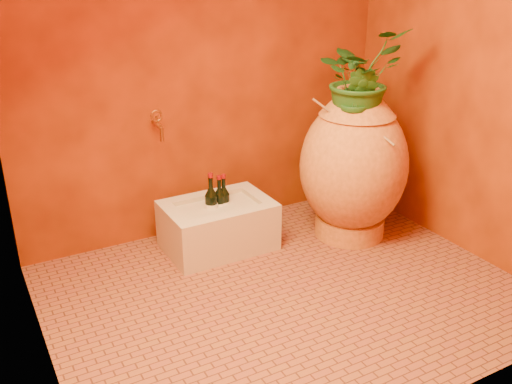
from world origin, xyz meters
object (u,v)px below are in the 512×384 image
wine_bottle_c (224,203)px  wall_tap (158,123)px  stone_basin (218,226)px  wine_bottle_a (211,206)px  amphora (354,165)px  wine_bottle_b (220,204)px

wine_bottle_c → wall_tap: (-0.33, 0.21, 0.51)m
stone_basin → wine_bottle_c: bearing=31.2°
wine_bottle_a → wine_bottle_c: wine_bottle_a is taller
stone_basin → amphora: bearing=-16.7°
amphora → wine_bottle_a: size_ratio=2.96×
wine_bottle_b → wine_bottle_c: same height
stone_basin → wall_tap: (-0.26, 0.25, 0.64)m
stone_basin → wall_tap: wall_tap is taller
wine_bottle_a → wall_tap: bearing=135.2°
wine_bottle_b → wall_tap: (-0.30, 0.21, 0.51)m
wall_tap → wine_bottle_a: bearing=-44.8°
wall_tap → amphora: bearing=-24.4°
amphora → wall_tap: bearing=155.6°
wine_bottle_a → wine_bottle_c: bearing=11.5°
amphora → wine_bottle_c: bearing=159.5°
wine_bottle_b → wall_tap: size_ratio=1.71×
wine_bottle_c → wine_bottle_a: bearing=-168.5°
wine_bottle_a → wine_bottle_b: 0.07m
stone_basin → wine_bottle_b: 0.14m
wine_bottle_b → wine_bottle_c: size_ratio=1.00×
wine_bottle_a → wall_tap: 0.60m
amphora → wine_bottle_c: (-0.78, 0.29, -0.21)m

